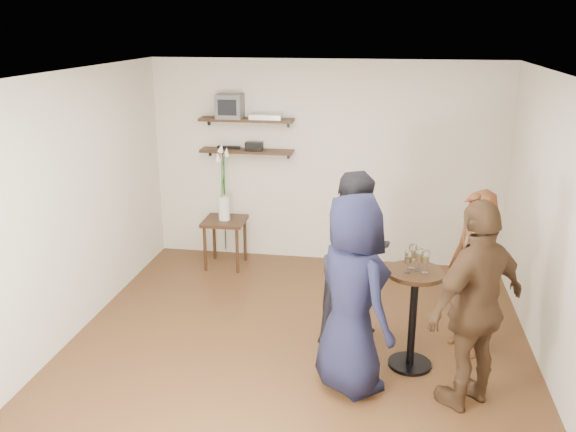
# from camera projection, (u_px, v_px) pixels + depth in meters

# --- Properties ---
(room) EXTENTS (4.58, 5.08, 2.68)m
(room) POSITION_uv_depth(u_px,v_px,m) (296.00, 224.00, 5.44)
(room) COLOR #462516
(room) RESTS_ON ground
(shelf_upper) EXTENTS (1.20, 0.25, 0.04)m
(shelf_upper) POSITION_uv_depth(u_px,v_px,m) (246.00, 120.00, 7.66)
(shelf_upper) COLOR black
(shelf_upper) RESTS_ON room
(shelf_lower) EXTENTS (1.20, 0.25, 0.04)m
(shelf_lower) POSITION_uv_depth(u_px,v_px,m) (247.00, 151.00, 7.79)
(shelf_lower) COLOR black
(shelf_lower) RESTS_ON room
(crt_monitor) EXTENTS (0.32, 0.30, 0.30)m
(crt_monitor) POSITION_uv_depth(u_px,v_px,m) (230.00, 106.00, 7.65)
(crt_monitor) COLOR #59595B
(crt_monitor) RESTS_ON shelf_upper
(dvd_deck) EXTENTS (0.40, 0.24, 0.06)m
(dvd_deck) POSITION_uv_depth(u_px,v_px,m) (266.00, 116.00, 7.61)
(dvd_deck) COLOR silver
(dvd_deck) RESTS_ON shelf_upper
(radio) EXTENTS (0.22, 0.10, 0.10)m
(radio) POSITION_uv_depth(u_px,v_px,m) (254.00, 146.00, 7.75)
(radio) COLOR black
(radio) RESTS_ON shelf_lower
(power_strip) EXTENTS (0.30, 0.05, 0.03)m
(power_strip) POSITION_uv_depth(u_px,v_px,m) (229.00, 147.00, 7.86)
(power_strip) COLOR black
(power_strip) RESTS_ON shelf_lower
(side_table) EXTENTS (0.53, 0.53, 0.63)m
(side_table) POSITION_uv_depth(u_px,v_px,m) (225.00, 227.00, 7.78)
(side_table) COLOR black
(side_table) RESTS_ON room
(vase_lilies) EXTENTS (0.20, 0.20, 1.00)m
(vase_lilies) POSITION_uv_depth(u_px,v_px,m) (224.00, 196.00, 7.65)
(vase_lilies) COLOR white
(vase_lilies) RESTS_ON side_table
(drinks_table) EXTENTS (0.52, 0.52, 0.94)m
(drinks_table) POSITION_uv_depth(u_px,v_px,m) (414.00, 306.00, 5.44)
(drinks_table) COLOR black
(drinks_table) RESTS_ON room
(wine_glass_fl) EXTENTS (0.06, 0.06, 0.19)m
(wine_glass_fl) POSITION_uv_depth(u_px,v_px,m) (408.00, 258.00, 5.27)
(wine_glass_fl) COLOR silver
(wine_glass_fl) RESTS_ON drinks_table
(wine_glass_fr) EXTENTS (0.07, 0.07, 0.20)m
(wine_glass_fr) POSITION_uv_depth(u_px,v_px,m) (425.00, 258.00, 5.25)
(wine_glass_fr) COLOR silver
(wine_glass_fr) RESTS_ON drinks_table
(wine_glass_bl) EXTENTS (0.07, 0.07, 0.22)m
(wine_glass_bl) POSITION_uv_depth(u_px,v_px,m) (413.00, 253.00, 5.35)
(wine_glass_bl) COLOR silver
(wine_glass_bl) RESTS_ON drinks_table
(wine_glass_br) EXTENTS (0.07, 0.07, 0.21)m
(wine_glass_br) POSITION_uv_depth(u_px,v_px,m) (419.00, 256.00, 5.30)
(wine_glass_br) COLOR silver
(wine_glass_br) RESTS_ON drinks_table
(person_plaid) EXTENTS (0.65, 0.69, 1.59)m
(person_plaid) POSITION_uv_depth(u_px,v_px,m) (473.00, 273.00, 5.67)
(person_plaid) COLOR maroon
(person_plaid) RESTS_ON room
(person_dark) EXTENTS (1.03, 1.06, 1.72)m
(person_dark) POSITION_uv_depth(u_px,v_px,m) (358.00, 259.00, 5.84)
(person_dark) COLOR black
(person_dark) RESTS_ON room
(person_navy) EXTENTS (0.96, 1.01, 1.74)m
(person_navy) POSITION_uv_depth(u_px,v_px,m) (353.00, 294.00, 5.05)
(person_navy) COLOR #161731
(person_navy) RESTS_ON room
(person_brown) EXTENTS (1.05, 1.01, 1.75)m
(person_brown) POSITION_uv_depth(u_px,v_px,m) (476.00, 306.00, 4.82)
(person_brown) COLOR #4E3521
(person_brown) RESTS_ON room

